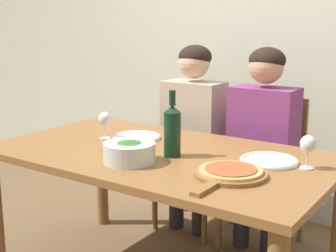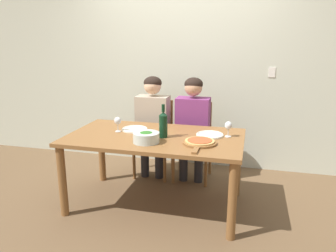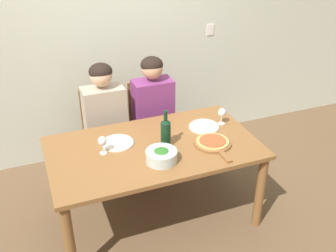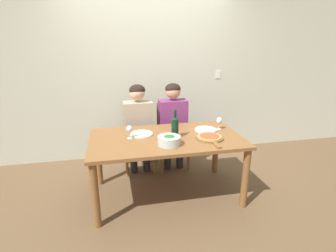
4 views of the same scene
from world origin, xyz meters
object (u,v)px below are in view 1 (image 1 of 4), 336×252
Objects in this scene: person_man at (262,131)px; dinner_plate_left at (137,137)px; wine_glass_left at (105,120)px; wine_glass_right at (308,146)px; chair_left at (200,154)px; dinner_plate_right at (269,161)px; chair_right at (268,166)px; pizza_on_board at (230,173)px; broccoli_bowl at (129,152)px; person_woman at (192,121)px; wine_bottle at (172,130)px.

person_man is 4.62× the size of dinner_plate_left.
wine_glass_right is (1.09, 0.09, 0.00)m from wine_glass_left.
chair_left is 3.45× the size of dinner_plate_right.
chair_right reaches higher than pizza_on_board.
broccoli_bowl is at bearing -171.20° from pizza_on_board.
chair_left is at bearing 77.84° from wine_glass_left.
person_woman is at bearing 180.00° from person_man.
person_woman is at bearing 143.32° from dinner_plate_right.
dinner_plate_left is 1.75× the size of wine_glass_left.
chair_left is 0.55m from person_man.
wine_glass_right reaches higher than pizza_on_board.
chair_left is 6.03× the size of wine_glass_left.
chair_left is 0.48m from chair_right.
wine_glass_right is at bearing -56.27° from chair_right.
person_woman is at bearing 87.65° from dinner_plate_left.
wine_glass_right is (0.44, -0.55, 0.10)m from person_man.
broccoli_bowl is 0.91× the size of dinner_plate_right.
broccoli_bowl is (-0.26, -0.92, 0.04)m from person_man.
pizza_on_board is at bearing -12.66° from wine_glass_left.
person_woman is 1.00× the size of person_man.
wine_bottle reaches higher than broccoli_bowl.
wine_bottle reaches higher than wine_glass_right.
wine_glass_left is 1.09m from wine_glass_right.
person_man is at bearing 45.18° from wine_glass_left.
person_man is 0.62m from dinner_plate_right.
chair_right reaches higher than dinner_plate_left.
dinner_plate_right is 1.75× the size of wine_glass_left.
person_woman is 0.55m from dinner_plate_left.
chair_left reaches higher than wine_glass_left.
wine_glass_right is at bearing -30.95° from person_woman.
wine_glass_left reaches higher than dinner_plate_left.
person_woman is (-0.48, -0.11, 0.24)m from chair_right.
wine_glass_left is (-0.64, -0.65, 0.10)m from person_man.
wine_bottle is 0.50m from wine_glass_left.
wine_glass_left is (-0.49, 0.08, -0.03)m from wine_bottle.
person_man is 3.82× the size of wine_bottle.
dinner_plate_right is at bearing 21.15° from wine_bottle.
chair_right is at bearing 0.00° from chair_left.
pizza_on_board reaches higher than dinner_plate_right.
wine_glass_right is (0.93, -0.67, 0.34)m from chair_left.
wine_glass_left is (-0.16, -0.65, 0.10)m from person_woman.
person_woman reaches higher than wine_glass_right.
wine_glass_left is at bearing -102.16° from chair_left.
chair_right is 0.87m from dinner_plate_left.
chair_left reaches higher than broccoli_bowl.
dinner_plate_right is (0.42, 0.16, -0.12)m from wine_bottle.
wine_glass_left is at bearing 145.41° from broccoli_bowl.
dinner_plate_right is at bearing 33.77° from broccoli_bowl.
dinner_plate_right is at bearing -64.11° from person_man.
wine_glass_right is (0.59, 0.17, -0.03)m from wine_bottle.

